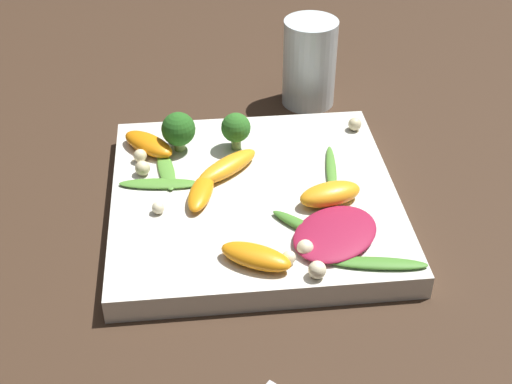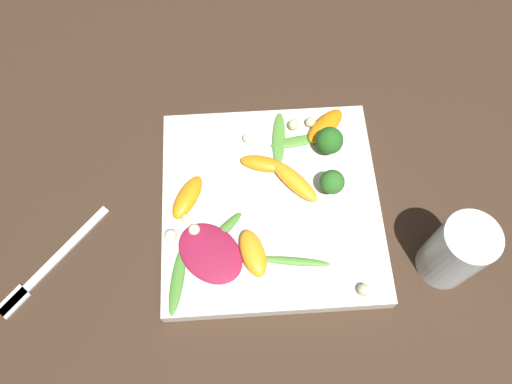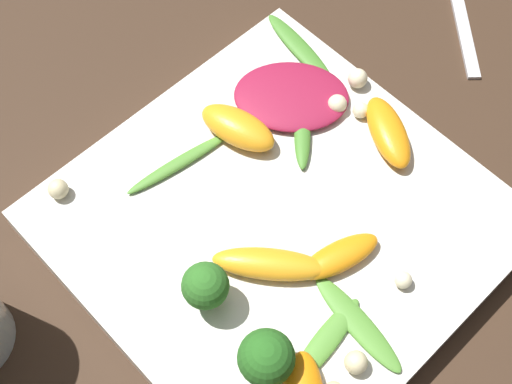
% 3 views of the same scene
% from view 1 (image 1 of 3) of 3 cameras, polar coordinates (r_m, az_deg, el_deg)
% --- Properties ---
extents(ground_plane, '(2.40, 2.40, 0.00)m').
position_cam_1_polar(ground_plane, '(0.73, -0.15, -1.43)').
color(ground_plane, '#382619').
extents(plate, '(0.28, 0.28, 0.02)m').
position_cam_1_polar(plate, '(0.72, -0.15, -0.66)').
color(plate, silver).
rests_on(plate, ground_plane).
extents(drinking_glass, '(0.07, 0.07, 0.11)m').
position_cam_1_polar(drinking_glass, '(0.89, 4.30, 10.27)').
color(drinking_glass, silver).
rests_on(drinking_glass, ground_plane).
extents(radicchio_leaf_0, '(0.11, 0.11, 0.01)m').
position_cam_1_polar(radicchio_leaf_0, '(0.66, 6.35, -3.31)').
color(radicchio_leaf_0, maroon).
rests_on(radicchio_leaf_0, plate).
extents(orange_segment_0, '(0.07, 0.04, 0.02)m').
position_cam_1_polar(orange_segment_0, '(0.70, 5.95, -0.17)').
color(orange_segment_0, orange).
rests_on(orange_segment_0, plate).
extents(orange_segment_1, '(0.08, 0.07, 0.02)m').
position_cam_1_polar(orange_segment_1, '(0.73, -2.31, 2.05)').
color(orange_segment_1, orange).
rests_on(orange_segment_1, plate).
extents(orange_segment_2, '(0.04, 0.06, 0.01)m').
position_cam_1_polar(orange_segment_2, '(0.70, -4.43, -0.03)').
color(orange_segment_2, orange).
rests_on(orange_segment_2, plate).
extents(orange_segment_3, '(0.07, 0.07, 0.02)m').
position_cam_1_polar(orange_segment_3, '(0.78, -8.60, 3.82)').
color(orange_segment_3, orange).
rests_on(orange_segment_3, plate).
extents(orange_segment_4, '(0.07, 0.05, 0.02)m').
position_cam_1_polar(orange_segment_4, '(0.63, -0.01, -5.18)').
color(orange_segment_4, orange).
rests_on(orange_segment_4, plate).
extents(broccoli_floret_0, '(0.03, 0.03, 0.04)m').
position_cam_1_polar(broccoli_floret_0, '(0.76, -1.62, 5.11)').
color(broccoli_floret_0, '#7A9E51').
rests_on(broccoli_floret_0, plate).
extents(broccoli_floret_1, '(0.04, 0.04, 0.04)m').
position_cam_1_polar(broccoli_floret_1, '(0.77, -6.22, 4.97)').
color(broccoli_floret_1, '#84AD5B').
rests_on(broccoli_floret_1, plate).
extents(arugula_sprig_0, '(0.09, 0.03, 0.01)m').
position_cam_1_polar(arugula_sprig_0, '(0.73, -7.67, 0.67)').
color(arugula_sprig_0, '#518E33').
rests_on(arugula_sprig_0, plate).
extents(arugula_sprig_1, '(0.09, 0.03, 0.01)m').
position_cam_1_polar(arugula_sprig_1, '(0.64, 9.74, -5.64)').
color(arugula_sprig_1, '#47842D').
rests_on(arugula_sprig_1, plate).
extents(arugula_sprig_2, '(0.02, 0.09, 0.01)m').
position_cam_1_polar(arugula_sprig_2, '(0.74, 6.04, 1.71)').
color(arugula_sprig_2, '#518E33').
rests_on(arugula_sprig_2, plate).
extents(arugula_sprig_3, '(0.05, 0.05, 0.01)m').
position_cam_1_polar(arugula_sprig_3, '(0.67, 3.54, -2.63)').
color(arugula_sprig_3, '#47842D').
rests_on(arugula_sprig_3, plate).
extents(arugula_sprig_4, '(0.03, 0.08, 0.01)m').
position_cam_1_polar(arugula_sprig_4, '(0.75, -7.20, 1.81)').
color(arugula_sprig_4, '#518E33').
rests_on(arugula_sprig_4, plate).
extents(macadamia_nut_0, '(0.01, 0.01, 0.01)m').
position_cam_1_polar(macadamia_nut_0, '(0.69, -7.84, -1.25)').
color(macadamia_nut_0, beige).
rests_on(macadamia_nut_0, plate).
extents(macadamia_nut_1, '(0.02, 0.02, 0.02)m').
position_cam_1_polar(macadamia_nut_1, '(0.62, 4.93, -6.23)').
color(macadamia_nut_1, beige).
rests_on(macadamia_nut_1, plate).
extents(macadamia_nut_2, '(0.02, 0.02, 0.02)m').
position_cam_1_polar(macadamia_nut_2, '(0.74, -9.06, 1.90)').
color(macadamia_nut_2, beige).
rests_on(macadamia_nut_2, plate).
extents(macadamia_nut_3, '(0.01, 0.01, 0.01)m').
position_cam_1_polar(macadamia_nut_3, '(0.63, 2.64, -5.25)').
color(macadamia_nut_3, beige).
rests_on(macadamia_nut_3, plate).
extents(macadamia_nut_4, '(0.01, 0.01, 0.01)m').
position_cam_1_polar(macadamia_nut_4, '(0.76, -9.26, 2.88)').
color(macadamia_nut_4, beige).
rests_on(macadamia_nut_4, plate).
extents(macadamia_nut_5, '(0.02, 0.02, 0.02)m').
position_cam_1_polar(macadamia_nut_5, '(0.81, 7.91, 5.40)').
color(macadamia_nut_5, beige).
rests_on(macadamia_nut_5, plate).
extents(macadamia_nut_6, '(0.02, 0.02, 0.02)m').
position_cam_1_polar(macadamia_nut_6, '(0.64, 3.96, -4.48)').
color(macadamia_nut_6, beige).
rests_on(macadamia_nut_6, plate).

